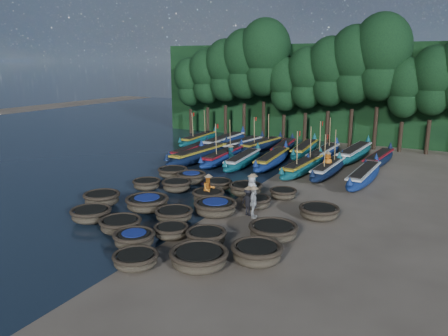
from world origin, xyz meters
The scene contains 61 objects.
ground centered at (0.00, 0.00, 0.00)m, with size 120.00×120.00×0.00m, color #7F705D.
foliage_wall centered at (0.00, 23.50, 5.00)m, with size 40.00×3.00×10.00m, color black.
coracle_2 centered at (-0.84, -8.73, 0.43)m, with size 2.18×2.18×0.75m.
coracle_3 centered at (0.47, -10.24, 0.36)m, with size 2.22×2.22×0.64m.
coracle_4 centered at (2.79, -9.07, 0.46)m, with size 2.44×2.44×0.80m.
coracle_5 centered at (-4.99, -7.19, 0.42)m, with size 2.60×2.60×0.74m.
coracle_6 centered at (-2.62, -7.61, 0.41)m, with size 2.49×2.49×0.72m.
coracle_7 centered at (0.02, -7.05, 0.38)m, with size 1.92×1.92×0.66m.
coracle_8 centered at (1.89, -6.95, 0.42)m, with size 1.90×1.90×0.73m.
coracle_9 centered at (4.71, -7.58, 0.49)m, with size 2.46×2.46×0.85m.
coracle_10 centered at (-6.29, -5.01, 0.47)m, with size 2.42×2.42×0.82m.
coracle_11 centered at (-3.43, -4.44, 0.48)m, with size 2.70×2.70×0.83m.
coracle_12 centered at (-1.17, -5.09, 0.39)m, with size 2.04×2.04×0.68m.
coracle_13 centered at (0.34, -3.32, 0.49)m, with size 2.62×2.62×0.84m.
coracle_14 centered at (4.35, -4.89, 0.44)m, with size 2.67×2.67×0.77m.
coracle_15 centered at (-6.08, -1.09, 0.39)m, with size 2.03×2.03×0.69m.
coracle_16 centered at (-4.06, -0.57, 0.44)m, with size 1.95×1.95×0.77m.
coracle_17 centered at (-1.11, -1.59, 0.44)m, with size 2.24×2.24×0.77m.
coracle_18 centered at (1.76, -1.10, 0.39)m, with size 2.07×2.07×0.69m.
coracle_19 centered at (5.47, -1.13, 0.41)m, with size 2.34×2.34×0.72m.
coracle_20 centered at (-6.32, 2.25, 0.41)m, with size 2.66×2.66×0.73m.
coracle_21 centered at (-4.25, 1.49, 0.46)m, with size 2.30×2.30×0.80m.
coracle_22 centered at (-1.89, 1.04, 0.39)m, with size 2.01×2.01×0.69m.
coracle_23 centered at (0.26, 0.69, 0.46)m, with size 2.10×2.10×0.81m.
coracle_24 centered at (2.54, 1.26, 0.37)m, with size 1.87×1.87×0.64m.
long_boat_1 centered at (-9.07, 8.87, 0.50)m, with size 1.82×7.40×1.31m.
long_boat_2 centered at (-7.30, 7.61, 0.61)m, with size 2.23×9.02×1.59m.
long_boat_3 centered at (-5.32, 8.10, 0.55)m, with size 1.83×8.19×3.48m.
long_boat_4 centered at (-3.37, 7.85, 0.53)m, with size 2.06×7.86×1.39m.
long_boat_5 centered at (-1.31, 8.98, 0.56)m, with size 2.10×8.37×1.48m.
long_boat_6 centered at (1.62, 7.83, 0.55)m, with size 1.92×8.09×3.44m.
long_boat_7 centered at (3.47, 8.17, 0.52)m, with size 1.58×7.77×3.30m.
long_boat_8 centered at (6.19, 7.29, 0.55)m, with size 1.73×8.19×1.44m.
long_boat_9 centered at (-11.52, 14.45, 0.53)m, with size 1.81×7.90×3.36m.
long_boat_10 centered at (-8.36, 13.96, 0.61)m, with size 1.66×9.11×1.60m.
long_boat_11 centered at (-6.37, 13.49, 0.55)m, with size 2.65×8.07×1.44m.
long_boat_12 centered at (-4.60, 14.39, 0.53)m, with size 2.39×7.80×3.34m.
long_boat_13 centered at (-2.26, 14.11, 0.52)m, with size 2.31×7.76×1.38m.
long_boat_14 centered at (-0.28, 14.16, 0.56)m, with size 2.09×8.34×1.47m.
long_boat_15 centered at (1.73, 13.08, 0.56)m, with size 1.69×8.31×3.53m.
long_boat_16 centered at (4.06, 14.44, 0.60)m, with size 2.18×8.99×1.58m.
long_boat_17 centered at (6.21, 13.26, 0.53)m, with size 2.11×7.86×1.39m.
fisherman_0 centered at (1.09, -0.21, 0.90)m, with size 0.98×0.89×1.87m.
fisherman_1 centered at (0.91, 0.48, 0.87)m, with size 0.52×0.62×1.70m.
fisherman_2 centered at (-1.13, -1.51, 0.89)m, with size 0.98×1.03×1.88m.
fisherman_3 centered at (1.91, -2.37, 0.84)m, with size 1.16×0.88×1.78m.
fisherman_4 centered at (2.29, -2.62, 0.92)m, with size 0.64×1.07×1.92m.
fisherman_5 centered at (-4.54, 7.98, 0.81)m, with size 1.29×1.37×1.74m.
fisherman_6 centered at (3.41, 8.07, 0.93)m, with size 1.02×0.96×1.95m.
tree_0 centered at (-16.00, 20.00, 5.97)m, with size 3.68×3.68×8.68m.
tree_1 centered at (-13.70, 20.00, 6.65)m, with size 4.09×4.09×9.65m.
tree_2 centered at (-11.40, 20.00, 7.32)m, with size 4.51×4.51×10.63m.
tree_3 centered at (-9.10, 20.00, 8.00)m, with size 4.92×4.92×11.60m.
tree_4 centered at (-6.80, 20.00, 8.67)m, with size 5.34×5.34×12.58m.
tree_5 centered at (-4.50, 20.00, 5.97)m, with size 3.68×3.68×8.68m.
tree_6 centered at (-2.20, 20.00, 6.65)m, with size 4.09×4.09×9.65m.
tree_7 centered at (0.10, 20.00, 7.32)m, with size 4.51×4.51×10.63m.
tree_8 centered at (2.40, 20.00, 8.00)m, with size 4.92×4.92×11.60m.
tree_9 centered at (4.70, 20.00, 8.67)m, with size 5.34×5.34×12.58m.
tree_10 centered at (7.00, 20.00, 5.97)m, with size 3.68×3.68×8.68m.
tree_11 centered at (9.30, 20.00, 6.65)m, with size 4.09×4.09×9.65m.
Camera 1 is at (11.40, -23.01, 8.25)m, focal length 35.00 mm.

